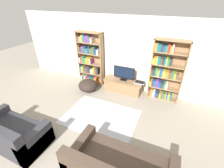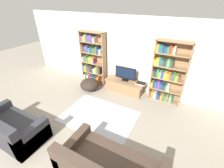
% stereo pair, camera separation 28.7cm
% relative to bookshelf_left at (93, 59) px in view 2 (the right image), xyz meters
% --- Properties ---
extents(wall_back, '(8.80, 0.06, 2.60)m').
position_rel_bookshelf_left_xyz_m(wall_back, '(1.32, 0.18, 0.32)').
color(wall_back, silver).
rests_on(wall_back, ground_plane).
extents(bookshelf_left, '(1.02, 0.30, 2.03)m').
position_rel_bookshelf_left_xyz_m(bookshelf_left, '(0.00, 0.00, 0.00)').
color(bookshelf_left, '#93704C').
rests_on(bookshelf_left, ground_plane).
extents(bookshelf_right, '(1.02, 0.30, 2.03)m').
position_rel_bookshelf_left_xyz_m(bookshelf_right, '(2.80, 0.00, -0.02)').
color(bookshelf_right, '#93704C').
rests_on(bookshelf_right, ground_plane).
extents(tv_stand, '(1.42, 0.53, 0.45)m').
position_rel_bookshelf_left_xyz_m(tv_stand, '(1.45, -0.15, -0.75)').
color(tv_stand, '#8E6B47').
rests_on(tv_stand, ground_plane).
extents(television, '(0.77, 0.16, 0.51)m').
position_rel_bookshelf_left_xyz_m(television, '(1.45, -0.12, -0.26)').
color(television, black).
rests_on(television, tv_stand).
extents(laptop, '(0.33, 0.24, 0.03)m').
position_rel_bookshelf_left_xyz_m(laptop, '(2.05, -0.08, -0.52)').
color(laptop, silver).
rests_on(laptop, tv_stand).
extents(area_rug, '(2.11, 1.50, 0.02)m').
position_rel_bookshelf_left_xyz_m(area_rug, '(1.36, -1.77, -0.97)').
color(area_rug, '#B2B7C1').
rests_on(area_rug, ground_plane).
extents(couch_left_sectional, '(1.63, 0.86, 0.85)m').
position_rel_bookshelf_left_xyz_m(couch_left_sectional, '(-0.12, -3.40, -0.69)').
color(couch_left_sectional, '#2D2D33').
rests_on(couch_left_sectional, ground_plane).
extents(beanbag_ottoman, '(0.69, 0.69, 0.44)m').
position_rel_bookshelf_left_xyz_m(beanbag_ottoman, '(0.24, -0.66, -0.76)').
color(beanbag_ottoman, '#2D231E').
rests_on(beanbag_ottoman, ground_plane).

